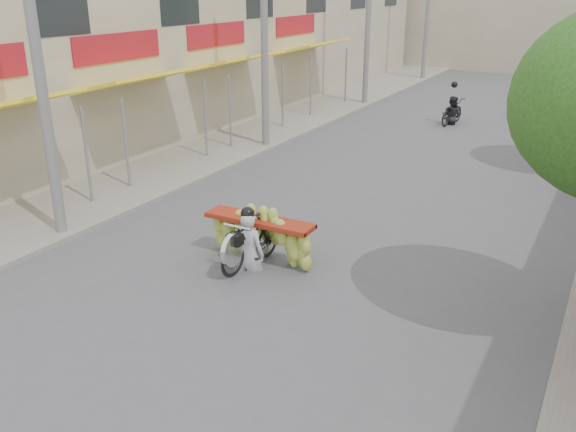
% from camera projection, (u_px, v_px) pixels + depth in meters
% --- Properties ---
extents(ground, '(120.00, 120.00, 0.00)m').
position_uv_depth(ground, '(162.00, 374.00, 8.95)').
color(ground, '#535358').
rests_on(ground, ground).
extents(sidewalk_left, '(4.00, 60.00, 0.12)m').
position_uv_depth(sidewalk_left, '(270.00, 124.00, 24.34)').
color(sidewalk_left, gray).
rests_on(sidewalk_left, ground).
extents(shophouse_row_left, '(9.77, 40.00, 6.00)m').
position_uv_depth(shophouse_row_left, '(151.00, 45.00, 24.69)').
color(shophouse_row_left, '#B6AA90').
rests_on(shophouse_row_left, ground).
extents(far_building, '(20.00, 6.00, 7.00)m').
position_uv_depth(far_building, '(547.00, 14.00, 38.73)').
color(far_building, '#B6AA90').
rests_on(far_building, ground).
extents(utility_pole_near, '(0.60, 0.24, 8.00)m').
position_uv_depth(utility_pole_near, '(36.00, 53.00, 12.39)').
color(utility_pole_near, slate).
rests_on(utility_pole_near, ground).
extents(utility_pole_mid, '(0.60, 0.24, 8.00)m').
position_uv_depth(utility_pole_mid, '(264.00, 27.00, 19.74)').
color(utility_pole_mid, slate).
rests_on(utility_pole_mid, ground).
extents(utility_pole_far, '(0.60, 0.24, 8.00)m').
position_uv_depth(utility_pole_far, '(368.00, 14.00, 27.09)').
color(utility_pole_far, slate).
rests_on(utility_pole_far, ground).
extents(utility_pole_back, '(0.60, 0.24, 8.00)m').
position_uv_depth(utility_pole_back, '(428.00, 8.00, 34.44)').
color(utility_pole_back, slate).
rests_on(utility_pole_back, ground).
extents(banana_motorbike, '(2.33, 1.92, 2.20)m').
position_uv_depth(banana_motorbike, '(253.00, 231.00, 12.16)').
color(banana_motorbike, black).
rests_on(banana_motorbike, ground).
extents(bg_motorbike_a, '(0.88, 1.83, 1.95)m').
position_uv_depth(bg_motorbike_a, '(452.00, 106.00, 24.42)').
color(bg_motorbike_a, black).
rests_on(bg_motorbike_a, ground).
extents(bg_motorbike_b, '(1.18, 1.54, 1.95)m').
position_uv_depth(bg_motorbike_b, '(533.00, 97.00, 25.40)').
color(bg_motorbike_b, black).
rests_on(bg_motorbike_b, ground).
extents(bg_motorbike_c, '(1.04, 1.49, 1.95)m').
position_uv_depth(bg_motorbike_c, '(547.00, 82.00, 29.67)').
color(bg_motorbike_c, black).
rests_on(bg_motorbike_c, ground).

